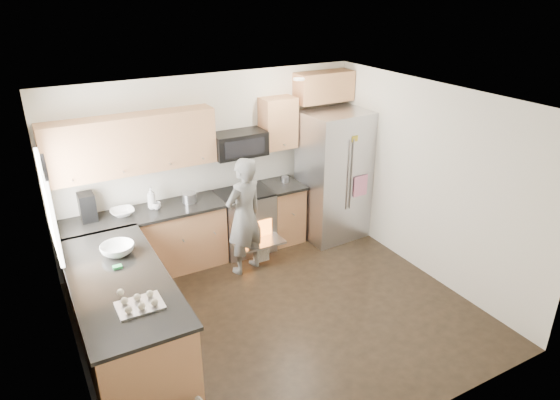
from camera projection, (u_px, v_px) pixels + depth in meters
ground at (279, 314)px, 6.09m from camera, size 4.50×4.50×0.00m
room_shell at (275, 187)px, 5.41m from camera, size 4.54×4.04×2.62m
back_cabinet_run at (180, 201)px, 6.84m from camera, size 4.45×0.64×2.50m
peninsula at (124, 314)px, 5.32m from camera, size 0.96×2.36×1.04m
stove_range at (244, 207)px, 7.32m from camera, size 0.76×0.97×1.79m
refrigerator at (334, 176)px, 7.63m from camera, size 1.01×0.81×1.99m
person at (244, 216)px, 6.70m from camera, size 0.69×0.56×1.65m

